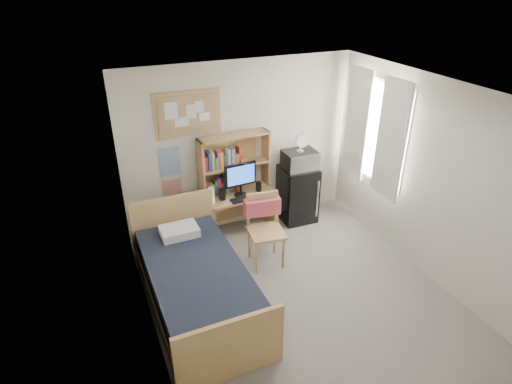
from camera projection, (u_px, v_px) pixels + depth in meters
name	position (u px, v px, depth m)	size (l,w,h in m)	color
floor	(303.00, 301.00, 5.38)	(3.60, 4.20, 0.02)	gray
ceiling	(316.00, 96.00, 4.17)	(3.60, 4.20, 0.02)	white
wall_back	(241.00, 147.00, 6.48)	(3.60, 0.04, 2.60)	silver
wall_front	(453.00, 347.00, 3.06)	(3.60, 0.04, 2.60)	silver
wall_left	(146.00, 248.00, 4.15)	(0.04, 4.20, 2.60)	silver
wall_right	(433.00, 183.00, 5.40)	(0.04, 4.20, 2.60)	silver
window_unit	(375.00, 131.00, 6.22)	(0.10, 1.40, 1.70)	white
curtain_left	(391.00, 141.00, 5.88)	(0.04, 0.55, 1.70)	white
curtain_right	(357.00, 123.00, 6.53)	(0.04, 0.55, 1.70)	white
bulletin_board	(188.00, 114.00, 5.91)	(0.94, 0.03, 0.64)	tan
poster_wave	(169.00, 162.00, 6.11)	(0.30, 0.01, 0.42)	#2866A1
poster_japan	(172.00, 191.00, 6.33)	(0.28, 0.01, 0.36)	red
desk	(240.00, 213.00, 6.63)	(1.08, 0.54, 0.67)	tan
desk_chair	(266.00, 232.00, 5.84)	(0.51, 0.51, 1.03)	tan
mini_fridge	(297.00, 194.00, 6.94)	(0.54, 0.54, 0.92)	black
bed	(198.00, 287.00, 5.14)	(1.10, 2.20, 0.61)	black
hutch	(234.00, 163.00, 6.39)	(1.09, 0.28, 0.89)	tan
monitor	(241.00, 180.00, 6.31)	(0.49, 0.04, 0.53)	black
keyboard	(245.00, 199.00, 6.31)	(0.44, 0.14, 0.02)	black
speaker_left	(222.00, 194.00, 6.27)	(0.07, 0.07, 0.18)	black
speaker_right	(259.00, 187.00, 6.51)	(0.06, 0.06, 0.15)	black
water_bottle	(212.00, 196.00, 6.14)	(0.08, 0.08, 0.26)	white
hoodie	(262.00, 207.00, 5.88)	(0.50, 0.15, 0.24)	#D5515B
microwave	(300.00, 160.00, 6.64)	(0.50, 0.38, 0.29)	silver
desk_fan	(301.00, 143.00, 6.51)	(0.22, 0.22, 0.27)	white
pillow	(179.00, 231.00, 5.58)	(0.48, 0.34, 0.12)	white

